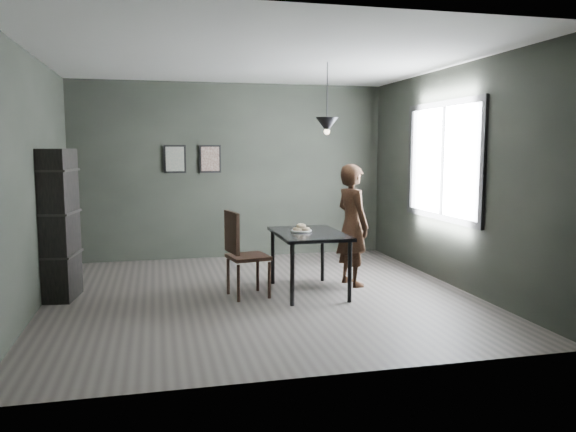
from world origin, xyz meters
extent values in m
plane|color=#35302D|center=(0.00, 0.00, 0.00)|extent=(5.00, 5.00, 0.00)
cube|color=black|center=(0.00, 2.50, 1.40)|extent=(5.00, 0.10, 2.80)
cube|color=silver|center=(0.00, 0.00, 2.80)|extent=(5.00, 5.00, 0.02)
cube|color=white|center=(2.48, 0.20, 1.60)|extent=(0.02, 1.80, 1.40)
cube|color=black|center=(2.47, 0.20, 1.60)|extent=(0.04, 1.96, 1.56)
cube|color=black|center=(0.60, 0.00, 0.73)|extent=(0.80, 1.20, 0.04)
cylinder|color=black|center=(0.26, -0.54, 0.35)|extent=(0.05, 0.05, 0.71)
cylinder|color=black|center=(0.94, -0.54, 0.35)|extent=(0.05, 0.05, 0.71)
cylinder|color=black|center=(0.26, 0.54, 0.35)|extent=(0.05, 0.05, 0.71)
cylinder|color=black|center=(0.94, 0.54, 0.35)|extent=(0.05, 0.05, 0.71)
cylinder|color=silver|center=(0.52, 0.05, 0.76)|extent=(0.23, 0.23, 0.01)
torus|color=beige|center=(0.57, 0.05, 0.78)|extent=(0.12, 0.12, 0.04)
torus|color=beige|center=(0.47, 0.06, 0.78)|extent=(0.12, 0.12, 0.04)
torus|color=beige|center=(0.52, 0.05, 0.82)|extent=(0.15, 0.15, 0.06)
imported|color=black|center=(1.25, 0.25, 0.78)|extent=(0.50, 0.65, 1.57)
cube|color=black|center=(-0.15, -0.01, 0.48)|extent=(0.52, 0.52, 0.04)
cube|color=black|center=(-0.35, -0.05, 0.79)|extent=(0.13, 0.45, 0.49)
cylinder|color=black|center=(-0.30, -0.23, 0.22)|extent=(0.04, 0.04, 0.44)
cylinder|color=black|center=(0.07, -0.16, 0.22)|extent=(0.04, 0.04, 0.44)
cylinder|color=black|center=(-0.38, 0.14, 0.22)|extent=(0.04, 0.04, 0.44)
cylinder|color=black|center=(0.00, 0.21, 0.22)|extent=(0.04, 0.04, 0.44)
cube|color=black|center=(-2.32, 0.41, 0.88)|extent=(0.41, 0.63, 1.76)
cylinder|color=black|center=(0.85, 0.10, 2.42)|extent=(0.01, 0.01, 0.75)
cone|color=black|center=(0.85, 0.10, 2.05)|extent=(0.28, 0.28, 0.18)
sphere|color=#FFE0B2|center=(0.85, 0.10, 1.97)|extent=(0.07, 0.07, 0.07)
cube|color=black|center=(-0.90, 2.47, 1.60)|extent=(0.34, 0.03, 0.44)
cube|color=#425D53|center=(-0.90, 2.45, 1.60)|extent=(0.28, 0.01, 0.38)
cube|color=black|center=(-0.35, 2.47, 1.60)|extent=(0.34, 0.03, 0.44)
cube|color=brown|center=(-0.35, 2.45, 1.60)|extent=(0.28, 0.01, 0.38)
camera|label=1|loc=(-1.20, -6.52, 1.76)|focal=35.00mm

